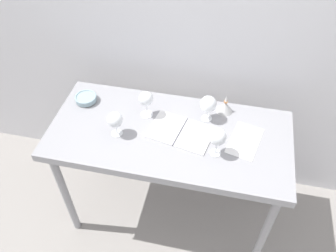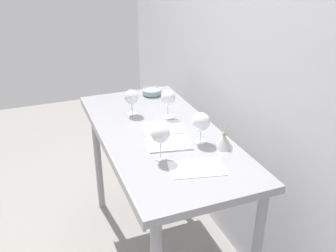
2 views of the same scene
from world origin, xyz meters
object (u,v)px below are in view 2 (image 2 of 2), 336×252
Objects in this scene: wine_glass_far_right at (201,122)px; tasting_bowl at (152,92)px; wine_glass_near_left at (132,98)px; open_notebook at (166,135)px; wine_glass_near_right at (160,135)px; wine_glass_far_left at (168,98)px; tasting_sheet_upper at (197,168)px; decanter_funnel at (224,141)px.

tasting_bowl is at bearing -179.58° from wine_glass_far_right.
wine_glass_near_left is at bearing -39.24° from tasting_bowl.
wine_glass_near_right is at bearing -16.18° from open_notebook.
wine_glass_far_left is 0.61m from tasting_sheet_upper.
decanter_funnel is (0.46, 0.13, -0.09)m from wine_glass_far_left.
wine_glass_far_left is 0.66× the size of tasting_sheet_upper.
tasting_bowl is (-0.63, 0.14, 0.02)m from open_notebook.
tasting_bowl is (-0.28, 0.23, -0.09)m from wine_glass_near_left.
decanter_funnel is at bearing 56.41° from open_notebook.
wine_glass_near_right is 0.89m from tasting_bowl.
open_notebook is at bearing -164.90° from tasting_sheet_upper.
decanter_funnel is at bearing 87.55° from wine_glass_near_right.
wine_glass_near_right reaches higher than open_notebook.
wine_glass_near_right is at bearing -71.97° from wine_glass_far_right.
wine_glass_near_left reaches higher than tasting_sheet_upper.
open_notebook is at bearing 152.63° from wine_glass_near_right.
open_notebook is 3.14× the size of decanter_funnel.
wine_glass_near_right is 1.09× the size of wine_glass_far_right.
decanter_funnel is at bearing 135.07° from tasting_sheet_upper.
wine_glass_far_left is at bearing -173.14° from wine_glass_far_right.
tasting_bowl is at bearing -174.08° from tasting_sheet_upper.
wine_glass_far_right is 0.15m from decanter_funnel.
tasting_bowl is (-0.40, 0.04, -0.10)m from wine_glass_far_left.
wine_glass_far_right is at bearing 0.42° from tasting_bowl.
tasting_sheet_upper is 2.06× the size of decanter_funnel.
wine_glass_near_left reaches higher than open_notebook.
wine_glass_far_right reaches higher than decanter_funnel.
wine_glass_near_right is 0.70× the size of tasting_sheet_upper.
wine_glass_far_left is 1.09× the size of wine_glass_near_left.
wine_glass_far_left is 0.49m from wine_glass_near_right.
tasting_bowl is at bearing 178.79° from open_notebook.
wine_glass_near_right is at bearing -127.53° from tasting_sheet_upper.
decanter_funnel is (0.23, 0.23, 0.03)m from open_notebook.
wine_glass_far_left is at bearing 55.68° from wine_glass_near_left.
open_notebook is at bearing -134.78° from decanter_funnel.
wine_glass_far_right is 0.64× the size of tasting_sheet_upper.
wine_glass_far_right is 0.42× the size of open_notebook.
tasting_sheet_upper is 1.91× the size of tasting_bowl.
wine_glass_far_left is at bearing -175.36° from tasting_sheet_upper.
wine_glass_near_left is at bearing -155.08° from open_notebook.
tasting_bowl is (-1.00, 0.13, 0.02)m from tasting_sheet_upper.
tasting_sheet_upper is at bearing 13.17° from open_notebook.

